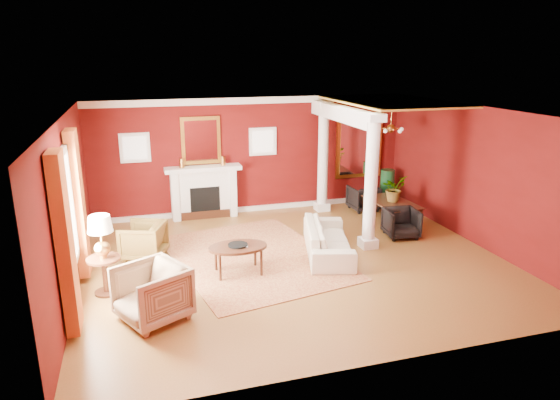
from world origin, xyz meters
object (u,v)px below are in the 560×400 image
object	(u,v)px
side_table	(102,243)
coffee_table	(238,248)
armchair_stripe	(152,291)
armchair_leopard	(143,239)
sofa	(328,234)
dining_table	(393,206)

from	to	relation	value
side_table	coffee_table	bearing A→B (deg)	3.75
side_table	armchair_stripe	bearing A→B (deg)	-57.06
coffee_table	armchair_leopard	bearing A→B (deg)	142.48
coffee_table	sofa	bearing A→B (deg)	11.98
dining_table	sofa	bearing A→B (deg)	118.13
sofa	side_table	world-z (taller)	side_table
dining_table	side_table	bearing A→B (deg)	102.75
coffee_table	side_table	bearing A→B (deg)	-176.25
sofa	dining_table	distance (m)	2.61
side_table	dining_table	distance (m)	6.77
armchair_leopard	dining_table	xyz separation A→B (m)	(5.80, 0.54, 0.02)
dining_table	coffee_table	bearing A→B (deg)	109.42
armchair_stripe	dining_table	xyz separation A→B (m)	(5.74, 3.07, -0.06)
armchair_stripe	coffee_table	size ratio (longest dim) A/B	0.88
side_table	armchair_leopard	bearing A→B (deg)	64.84
armchair_stripe	dining_table	distance (m)	6.51
sofa	armchair_stripe	world-z (taller)	armchair_stripe
armchair_stripe	side_table	size ratio (longest dim) A/B	0.69
armchair_stripe	sofa	bearing A→B (deg)	87.79
coffee_table	dining_table	size ratio (longest dim) A/B	0.72
sofa	side_table	size ratio (longest dim) A/B	1.55
sofa	armchair_leopard	size ratio (longest dim) A/B	2.68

